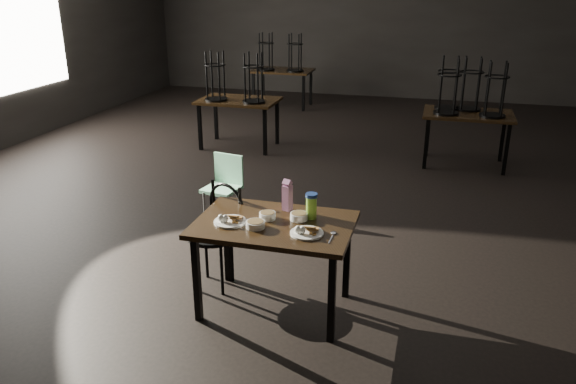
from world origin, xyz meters
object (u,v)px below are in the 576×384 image
(water_bottle, at_px, (311,206))
(main_table, at_px, (274,232))
(bentwood_chair, at_px, (218,227))
(juice_carton, at_px, (287,196))
(school_chair, at_px, (224,183))

(water_bottle, bearing_deg, main_table, -148.57)
(water_bottle, relative_size, bentwood_chair, 0.23)
(juice_carton, xyz_separation_m, school_chair, (-1.03, 1.23, -0.42))
(juice_carton, relative_size, bentwood_chair, 0.29)
(juice_carton, xyz_separation_m, bentwood_chair, (-0.60, -0.01, -0.34))
(juice_carton, distance_m, school_chair, 1.66)
(water_bottle, height_order, school_chair, water_bottle)
(main_table, xyz_separation_m, water_bottle, (0.25, 0.15, 0.18))
(main_table, distance_m, water_bottle, 0.35)
(school_chair, bearing_deg, juice_carton, -39.31)
(main_table, bearing_deg, juice_carton, 83.00)
(juice_carton, distance_m, bentwood_chair, 0.69)
(main_table, bearing_deg, water_bottle, 31.43)
(main_table, relative_size, juice_carton, 4.62)
(main_table, relative_size, school_chair, 1.61)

